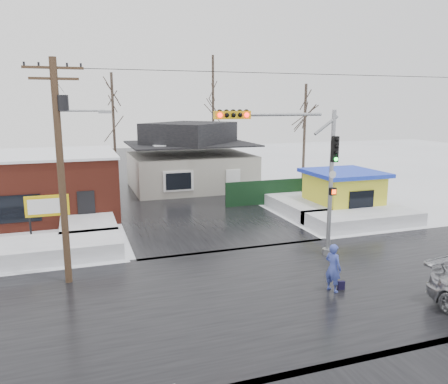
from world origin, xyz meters
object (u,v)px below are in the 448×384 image
object	(u,v)px
utility_pole	(62,160)
marquee_sign	(47,207)
kiosk	(343,192)
pedestrian	(333,268)
traffic_signal	(303,164)

from	to	relation	value
utility_pole	marquee_sign	size ratio (longest dim) A/B	3.53
utility_pole	kiosk	bearing A→B (deg)	20.44
utility_pole	pedestrian	size ratio (longest dim) A/B	4.66
traffic_signal	pedestrian	world-z (taller)	traffic_signal
kiosk	pedestrian	xyz separation A→B (m)	(-7.67, -10.81, -0.50)
marquee_sign	pedestrian	distance (m)	14.98
traffic_signal	marquee_sign	distance (m)	13.42
pedestrian	marquee_sign	bearing A→B (deg)	25.10
traffic_signal	utility_pole	xyz separation A→B (m)	(-10.36, 0.53, 0.57)
traffic_signal	utility_pole	distance (m)	10.39
kiosk	traffic_signal	bearing A→B (deg)	-135.16
pedestrian	traffic_signal	bearing A→B (deg)	-30.38
utility_pole	pedestrian	xyz separation A→B (m)	(9.76, -4.31, -4.15)
utility_pole	traffic_signal	bearing A→B (deg)	-2.95
marquee_sign	pedestrian	world-z (taller)	marquee_sign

